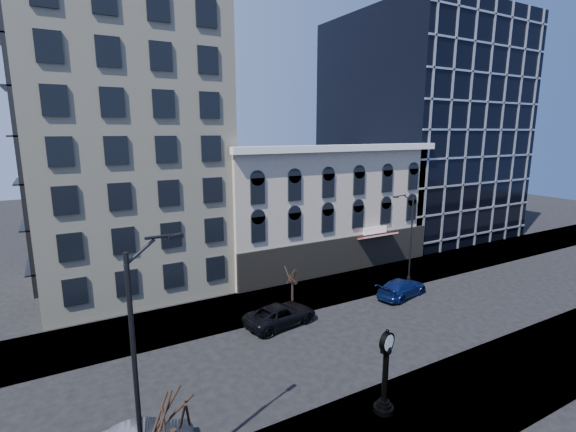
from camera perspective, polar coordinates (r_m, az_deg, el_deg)
ground at (r=27.33m, az=0.52°, el=-18.63°), size 160.00×160.00×0.00m
sidewalk_far at (r=33.71m, az=-6.48°, el=-12.47°), size 160.00×6.00×0.12m
cream_tower at (r=40.13m, az=-22.27°, el=18.72°), size 15.90×15.40×42.50m
victorian_row at (r=44.15m, az=3.68°, el=1.42°), size 22.60×11.19×12.50m
glass_office at (r=60.27m, az=17.48°, el=11.27°), size 20.00×20.15×28.00m
street_clock at (r=22.19m, az=13.15°, el=-20.40°), size 0.99×0.99×4.38m
street_lamp_near at (r=15.77m, az=-18.38°, el=-10.98°), size 2.55×1.15×10.25m
street_lamp_far at (r=38.77m, az=15.96°, el=0.12°), size 2.14×0.53×8.27m
bare_tree_near at (r=15.95m, az=-15.59°, el=-24.12°), size 3.41×3.41×5.86m
bare_tree_far at (r=33.93m, az=0.62°, el=-7.49°), size 1.98×1.98×3.40m
car_far_a at (r=30.84m, az=-1.02°, el=-13.34°), size 5.78×3.30×1.52m
car_far_b at (r=36.94m, az=15.31°, el=-9.47°), size 5.52×3.20×1.51m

